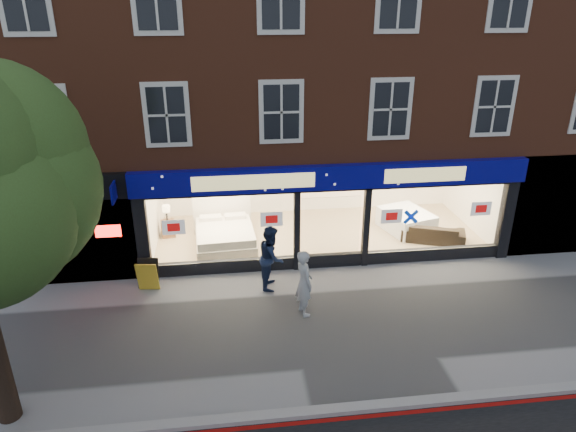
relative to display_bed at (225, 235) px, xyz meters
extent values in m
plane|color=gray|center=(3.19, -4.74, -0.47)|extent=(120.00, 120.00, 0.00)
cube|color=#8C0A07|center=(3.19, -7.84, -0.46)|extent=(60.00, 0.10, 0.01)
cube|color=gray|center=(3.19, -7.64, -0.41)|extent=(60.00, 0.25, 0.12)
cube|color=tan|center=(3.19, 0.51, -0.42)|extent=(11.00, 4.50, 0.10)
cube|color=brown|center=(3.19, 2.26, 6.18)|extent=(19.00, 8.00, 6.70)
cube|color=#08087C|center=(3.19, -1.86, 2.48)|extent=(11.40, 0.28, 0.70)
cube|color=black|center=(3.19, -1.66, -0.27)|extent=(11.00, 0.18, 0.40)
cube|color=black|center=(-2.31, -1.69, 0.83)|extent=(0.35, 0.30, 2.60)
cube|color=black|center=(8.69, -1.69, 0.83)|extent=(0.35, 0.30, 2.60)
cube|color=white|center=(-0.06, -1.74, 0.98)|extent=(4.20, 0.02, 2.10)
cube|color=white|center=(6.44, -1.74, 0.98)|extent=(4.20, 0.02, 2.10)
cube|color=white|center=(3.19, -1.49, 0.68)|extent=(1.80, 0.02, 2.10)
cube|color=silver|center=(3.19, 2.76, 0.83)|extent=(11.00, 0.20, 2.60)
cube|color=#FFEAC6|center=(3.19, 0.51, 2.13)|extent=(11.00, 4.50, 0.12)
cube|color=black|center=(-4.41, -1.44, 1.18)|extent=(3.80, 0.60, 3.30)
cube|color=#FF140C|center=(-3.21, -1.79, 1.13)|extent=(0.70, 0.04, 0.35)
cube|color=black|center=(10.69, -1.54, 1.18)|extent=(4.00, 0.40, 3.30)
cube|color=silver|center=(0.01, -0.14, -0.17)|extent=(2.00, 2.31, 0.38)
cube|color=silver|center=(0.01, -0.14, 0.16)|extent=(1.92, 2.22, 0.27)
cube|color=silver|center=(-0.06, 1.02, 0.29)|extent=(1.97, 0.24, 1.32)
cube|color=silver|center=(-0.45, 0.63, 0.36)|extent=(0.73, 0.39, 0.13)
cube|color=silver|center=(0.37, 0.68, 0.36)|extent=(0.73, 0.39, 0.13)
cube|color=brown|center=(-1.91, 0.94, -0.09)|extent=(0.52, 0.52, 0.55)
cube|color=white|center=(6.29, 0.40, -0.25)|extent=(1.82, 2.07, 0.23)
cube|color=white|center=(6.29, 0.40, -0.02)|extent=(1.82, 2.07, 0.23)
cube|color=white|center=(6.29, 0.40, 0.21)|extent=(1.82, 2.07, 0.23)
imported|color=black|center=(6.89, -0.55, -0.07)|extent=(2.21, 1.49, 0.60)
cube|color=gold|center=(-2.17, -2.39, -0.01)|extent=(0.63, 0.44, 0.91)
imported|color=#AAADB1|center=(1.99, -4.09, 0.44)|extent=(0.58, 0.75, 1.81)
imported|color=#16213F|center=(1.29, -2.62, 0.46)|extent=(0.85, 1.01, 1.85)
camera|label=1|loc=(0.16, -15.32, 7.15)|focal=32.00mm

